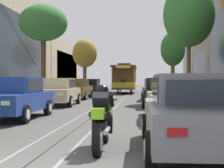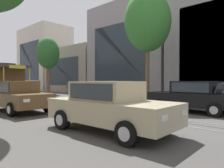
{
  "view_description": "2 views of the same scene",
  "coord_description": "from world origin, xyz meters",
  "px_view_note": "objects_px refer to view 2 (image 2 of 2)",
  "views": [
    {
      "loc": [
        1.98,
        -4.44,
        1.46
      ],
      "look_at": [
        -0.65,
        23.59,
        1.13
      ],
      "focal_mm": 52.15,
      "sensor_mm": 36.0,
      "label": 1
    },
    {
      "loc": [
        -7.54,
        9.47,
        1.6
      ],
      "look_at": [
        1.47,
        17.95,
        1.4
      ],
      "focal_mm": 33.1,
      "sensor_mm": 36.0,
      "label": 2
    }
  ],
  "objects_px": {
    "parked_car_black_mid_right": "(193,96)",
    "street_tree_kerb_right_second": "(148,22)",
    "parked_car_brown_fourth_left": "(18,96)",
    "parked_car_beige_mid_left": "(109,106)",
    "street_tree_kerb_right_mid": "(48,54)",
    "parked_car_grey_fourth_right": "(112,92)"
  },
  "relations": [
    {
      "from": "parked_car_beige_mid_left",
      "to": "parked_car_brown_fourth_left",
      "type": "xyz_separation_m",
      "value": [
        -0.25,
        6.33,
        0.0
      ]
    },
    {
      "from": "parked_car_beige_mid_left",
      "to": "street_tree_kerb_right_second",
      "type": "height_order",
      "value": "street_tree_kerb_right_second"
    },
    {
      "from": "parked_car_black_mid_right",
      "to": "parked_car_grey_fourth_right",
      "type": "height_order",
      "value": "same"
    },
    {
      "from": "street_tree_kerb_right_mid",
      "to": "parked_car_brown_fourth_left",
      "type": "bearing_deg",
      "value": -125.42
    },
    {
      "from": "parked_car_brown_fourth_left",
      "to": "parked_car_grey_fourth_right",
      "type": "distance_m",
      "value": 6.09
    },
    {
      "from": "parked_car_black_mid_right",
      "to": "street_tree_kerb_right_mid",
      "type": "bearing_deg",
      "value": 82.63
    },
    {
      "from": "parked_car_brown_fourth_left",
      "to": "street_tree_kerb_right_second",
      "type": "xyz_separation_m",
      "value": [
        8.16,
        -2.54,
        5.05
      ]
    },
    {
      "from": "parked_car_beige_mid_left",
      "to": "street_tree_kerb_right_second",
      "type": "bearing_deg",
      "value": 25.62
    },
    {
      "from": "parked_car_black_mid_right",
      "to": "parked_car_grey_fourth_right",
      "type": "bearing_deg",
      "value": 90.24
    },
    {
      "from": "street_tree_kerb_right_mid",
      "to": "parked_car_black_mid_right",
      "type": "bearing_deg",
      "value": -97.37
    },
    {
      "from": "parked_car_grey_fourth_right",
      "to": "street_tree_kerb_right_mid",
      "type": "bearing_deg",
      "value": 79.38
    },
    {
      "from": "parked_car_beige_mid_left",
      "to": "parked_car_brown_fourth_left",
      "type": "relative_size",
      "value": 1.01
    },
    {
      "from": "street_tree_kerb_right_second",
      "to": "street_tree_kerb_right_mid",
      "type": "bearing_deg",
      "value": 88.99
    },
    {
      "from": "parked_car_black_mid_right",
      "to": "street_tree_kerb_right_second",
      "type": "relative_size",
      "value": 0.54
    },
    {
      "from": "street_tree_kerb_right_second",
      "to": "street_tree_kerb_right_mid",
      "type": "height_order",
      "value": "street_tree_kerb_right_second"
    },
    {
      "from": "parked_car_black_mid_right",
      "to": "street_tree_kerb_right_second",
      "type": "bearing_deg",
      "value": 62.82
    },
    {
      "from": "parked_car_brown_fourth_left",
      "to": "parked_car_beige_mid_left",
      "type": "bearing_deg",
      "value": -87.69
    },
    {
      "from": "parked_car_brown_fourth_left",
      "to": "street_tree_kerb_right_mid",
      "type": "height_order",
      "value": "street_tree_kerb_right_mid"
    },
    {
      "from": "parked_car_beige_mid_left",
      "to": "street_tree_kerb_right_mid",
      "type": "relative_size",
      "value": 0.64
    },
    {
      "from": "parked_car_brown_fourth_left",
      "to": "parked_car_grey_fourth_right",
      "type": "bearing_deg",
      "value": -10.28
    },
    {
      "from": "parked_car_black_mid_right",
      "to": "parked_car_grey_fourth_right",
      "type": "distance_m",
      "value": 5.63
    },
    {
      "from": "street_tree_kerb_right_second",
      "to": "parked_car_brown_fourth_left",
      "type": "bearing_deg",
      "value": 162.73
    }
  ]
}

